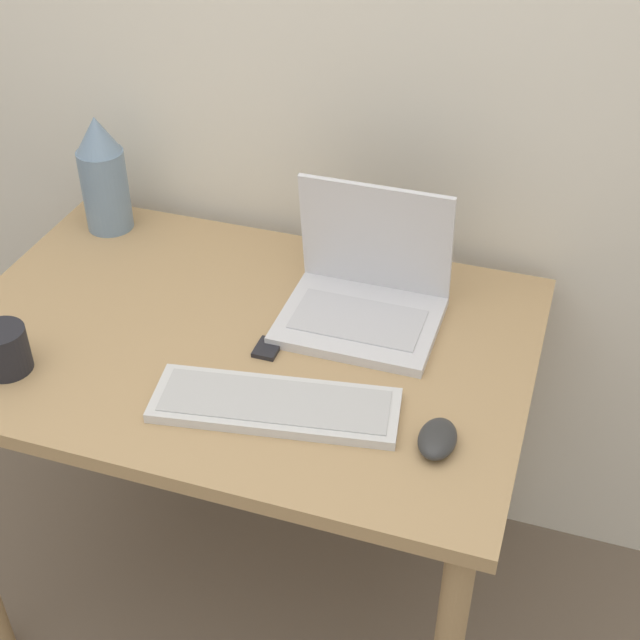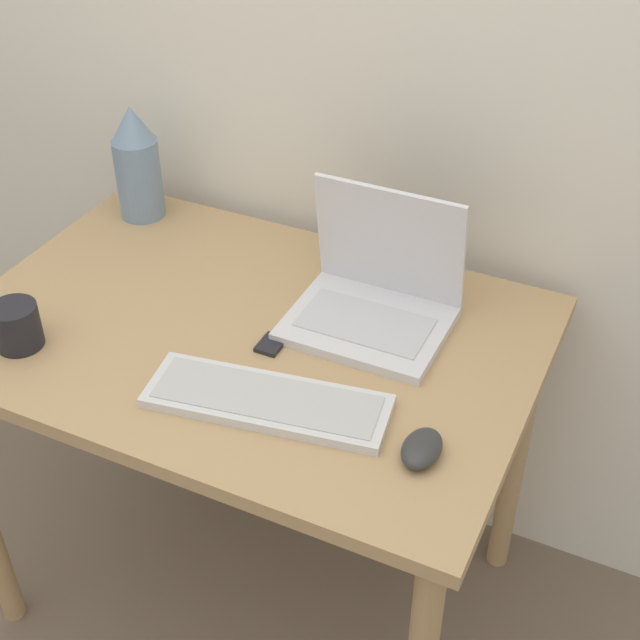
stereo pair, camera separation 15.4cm
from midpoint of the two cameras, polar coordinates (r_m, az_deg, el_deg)
name	(u,v)px [view 2 (the right image)]	position (r m, az deg, el deg)	size (l,w,h in m)	color
wall_back	(345,11)	(1.82, 4.18, 19.08)	(6.00, 0.05, 2.50)	silver
desk	(250,372)	(1.75, -2.02, -3.45)	(1.09, 0.74, 0.78)	tan
laptop	(375,295)	(1.69, 6.16, 1.51)	(0.30, 0.24, 0.26)	silver
keyboard	(267,401)	(1.51, -0.49, -5.32)	(0.43, 0.20, 0.02)	silver
mouse	(422,448)	(1.44, 9.62, -8.24)	(0.06, 0.10, 0.03)	#2D2D2D
vase	(137,163)	(2.01, -9.48, 9.80)	(0.10, 0.10, 0.26)	slate
mp3_player	(271,344)	(1.64, -0.48, -1.68)	(0.04, 0.06, 0.01)	black
mug	(17,326)	(1.69, -16.42, -0.47)	(0.09, 0.09, 0.09)	black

